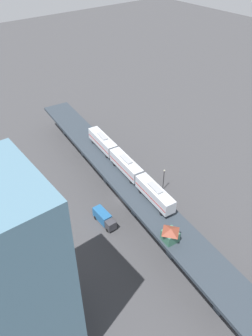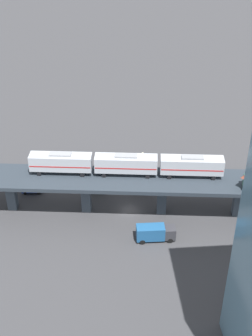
# 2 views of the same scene
# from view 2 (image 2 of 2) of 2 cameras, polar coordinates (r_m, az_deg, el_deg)

# --- Properties ---
(ground_plane) EXTENTS (400.00, 400.00, 0.00)m
(ground_plane) POSITION_cam_2_polar(r_m,az_deg,el_deg) (94.70, 0.34, -5.25)
(ground_plane) COLOR #38383A
(elevated_viaduct) EXTENTS (19.71, 92.33, 7.96)m
(elevated_viaduct) POSITION_cam_2_polar(r_m,az_deg,el_deg) (90.58, 0.24, -1.88)
(elevated_viaduct) COLOR #283039
(elevated_viaduct) RESTS_ON ground
(subway_train) EXTENTS (7.39, 37.26, 4.45)m
(subway_train) POSITION_cam_2_polar(r_m,az_deg,el_deg) (89.68, -0.00, 0.55)
(subway_train) COLOR #ADB2BA
(subway_train) RESTS_ON elevated_viaduct
(signal_hut) EXTENTS (3.59, 3.59, 3.40)m
(signal_hut) POSITION_cam_2_polar(r_m,az_deg,el_deg) (89.18, 15.13, -1.56)
(signal_hut) COLOR #33604C
(signal_hut) RESTS_ON elevated_viaduct
(street_car_green) EXTENTS (2.74, 4.69, 1.89)m
(street_car_green) POSITION_cam_2_polar(r_m,az_deg,el_deg) (99.76, -3.48, -2.34)
(street_car_green) COLOR #1E6638
(street_car_green) RESTS_ON ground
(street_car_silver) EXTENTS (2.02, 4.44, 1.89)m
(street_car_silver) POSITION_cam_2_polar(r_m,az_deg,el_deg) (99.74, 2.03, -2.31)
(street_car_silver) COLOR #B7BABF
(street_car_silver) RESTS_ON ground
(street_car_blue) EXTENTS (2.09, 4.47, 1.89)m
(street_car_blue) POSITION_cam_2_polar(r_m,az_deg,el_deg) (101.22, -11.39, -2.45)
(street_car_blue) COLOR #233D93
(street_car_blue) RESTS_ON ground
(delivery_truck) EXTENTS (2.47, 7.24, 3.20)m
(delivery_truck) POSITION_cam_2_polar(r_m,az_deg,el_deg) (87.23, 3.57, -7.85)
(delivery_truck) COLOR #333338
(delivery_truck) RESTS_ON ground
(street_lamp) EXTENTS (0.44, 0.44, 6.94)m
(street_lamp) POSITION_cam_2_polar(r_m,az_deg,el_deg) (101.45, 2.02, 0.55)
(street_lamp) COLOR black
(street_lamp) RESTS_ON ground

